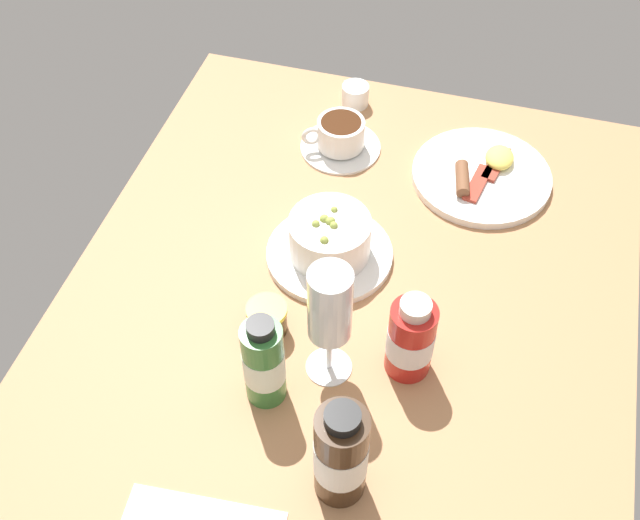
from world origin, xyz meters
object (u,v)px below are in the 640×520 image
object	(u,v)px
coffee_cup	(340,137)
sauce_bottle_green	(264,363)
sauce_bottle_red	(411,339)
jam_jar	(267,319)
creamer_jug	(355,94)
wine_glass	(330,309)
sauce_bottle_brown	(341,454)
breakfast_plate	(482,175)
porridge_bowl	(330,240)

from	to	relation	value
coffee_cup	sauce_bottle_green	world-z (taller)	sauce_bottle_green
sauce_bottle_red	jam_jar	bearing A→B (deg)	-91.48
creamer_jug	wine_glass	size ratio (longest dim) A/B	0.30
sauce_bottle_red	sauce_bottle_green	size ratio (longest dim) A/B	0.90
jam_jar	sauce_bottle_red	world-z (taller)	sauce_bottle_red
wine_glass	sauce_bottle_red	world-z (taller)	wine_glass
coffee_cup	sauce_bottle_brown	size ratio (longest dim) A/B	0.80
jam_jar	sauce_bottle_red	xyz separation A→B (cm)	(0.53, 20.52, 3.89)
breakfast_plate	coffee_cup	bearing A→B (deg)	-92.16
wine_glass	breakfast_plate	xyz separation A→B (cm)	(-43.42, 15.07, -12.56)
jam_jar	coffee_cup	bearing A→B (deg)	179.95
porridge_bowl	jam_jar	distance (cm)	16.46
jam_jar	sauce_bottle_brown	size ratio (longest dim) A/B	0.33
sauce_bottle_red	sauce_bottle_green	xyz separation A→B (cm)	(9.39, -17.45, 0.85)
coffee_cup	wine_glass	bearing A→B (deg)	12.86
coffee_cup	jam_jar	bearing A→B (deg)	-0.05
sauce_bottle_brown	breakfast_plate	bearing A→B (deg)	171.16
sauce_bottle_brown	breakfast_plate	world-z (taller)	sauce_bottle_brown
sauce_bottle_green	coffee_cup	bearing A→B (deg)	-176.56
wine_glass	sauce_bottle_red	xyz separation A→B (cm)	(-3.32, 10.35, -7.06)
jam_jar	sauce_bottle_green	world-z (taller)	sauce_bottle_green
sauce_bottle_red	breakfast_plate	world-z (taller)	sauce_bottle_red
creamer_jug	sauce_bottle_green	distance (cm)	63.50
porridge_bowl	wine_glass	distance (cm)	22.41
sauce_bottle_brown	sauce_bottle_green	size ratio (longest dim) A/B	1.12
jam_jar	porridge_bowl	bearing A→B (deg)	162.62
coffee_cup	jam_jar	world-z (taller)	coffee_cup
wine_glass	sauce_bottle_brown	world-z (taller)	wine_glass
sauce_bottle_green	creamer_jug	bearing A→B (deg)	-176.73
coffee_cup	creamer_jug	bearing A→B (deg)	-177.41
coffee_cup	creamer_jug	xyz separation A→B (cm)	(-12.75, -0.58, -0.55)
porridge_bowl	sauce_bottle_red	distance (cm)	22.65
sauce_bottle_green	porridge_bowl	bearing A→B (deg)	175.90
coffee_cup	sauce_bottle_green	bearing A→B (deg)	3.44
wine_glass	breakfast_plate	size ratio (longest dim) A/B	0.86
breakfast_plate	sauce_bottle_brown	bearing A→B (deg)	-8.84
wine_glass	breakfast_plate	distance (cm)	47.64
creamer_jug	breakfast_plate	size ratio (longest dim) A/B	0.26
sauce_bottle_brown	sauce_bottle_green	xyz separation A→B (cm)	(-10.08, -12.90, -0.92)
porridge_bowl	sauce_bottle_brown	size ratio (longest dim) A/B	1.11
creamer_jug	sauce_bottle_brown	xyz separation A→B (cm)	(73.26, 16.51, 6.09)
coffee_cup	sauce_bottle_red	world-z (taller)	sauce_bottle_red
sauce_bottle_brown	sauce_bottle_red	world-z (taller)	sauce_bottle_brown
porridge_bowl	creamer_jug	world-z (taller)	porridge_bowl
sauce_bottle_brown	sauce_bottle_green	distance (cm)	16.40
creamer_jug	wine_glass	world-z (taller)	wine_glass
porridge_bowl	wine_glass	xyz separation A→B (cm)	(19.51, 5.27, 9.68)
wine_glass	breakfast_plate	world-z (taller)	wine_glass
creamer_jug	jam_jar	xyz separation A→B (cm)	(53.27, 0.54, 0.43)
sauce_bottle_brown	sauce_bottle_green	world-z (taller)	sauce_bottle_brown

